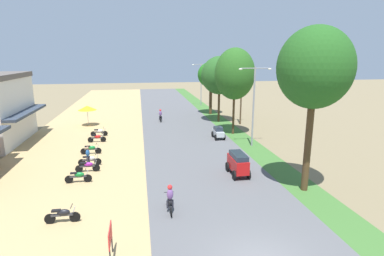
# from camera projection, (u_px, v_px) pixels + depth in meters

# --- Properties ---
(median_strip) EXTENTS (2.40, 140.00, 0.06)m
(median_strip) POSITION_uv_depth(u_px,v_px,m) (383.00, 253.00, 13.73)
(median_strip) COLOR #3D6B2D
(median_strip) RESTS_ON ground
(parked_motorbike_nearest) EXTENTS (1.80, 0.54, 0.94)m
(parked_motorbike_nearest) POSITION_uv_depth(u_px,v_px,m) (63.00, 214.00, 16.06)
(parked_motorbike_nearest) COLOR black
(parked_motorbike_nearest) RESTS_ON dirt_shoulder
(parked_motorbike_second) EXTENTS (1.80, 0.54, 0.94)m
(parked_motorbike_second) POSITION_uv_depth(u_px,v_px,m) (79.00, 176.00, 21.13)
(parked_motorbike_second) COLOR black
(parked_motorbike_second) RESTS_ON dirt_shoulder
(parked_motorbike_third) EXTENTS (1.80, 0.54, 0.94)m
(parked_motorbike_third) POSITION_uv_depth(u_px,v_px,m) (88.00, 166.00, 23.10)
(parked_motorbike_third) COLOR black
(parked_motorbike_third) RESTS_ON dirt_shoulder
(parked_motorbike_fourth) EXTENTS (1.80, 0.54, 0.94)m
(parked_motorbike_fourth) POSITION_uv_depth(u_px,v_px,m) (90.00, 159.00, 24.47)
(parked_motorbike_fourth) COLOR black
(parked_motorbike_fourth) RESTS_ON dirt_shoulder
(parked_motorbike_fifth) EXTENTS (1.80, 0.54, 0.94)m
(parked_motorbike_fifth) POSITION_uv_depth(u_px,v_px,m) (91.00, 149.00, 27.28)
(parked_motorbike_fifth) COLOR black
(parked_motorbike_fifth) RESTS_ON dirt_shoulder
(parked_motorbike_sixth) EXTENTS (1.80, 0.54, 0.94)m
(parked_motorbike_sixth) POSITION_uv_depth(u_px,v_px,m) (97.00, 137.00, 31.01)
(parked_motorbike_sixth) COLOR black
(parked_motorbike_sixth) RESTS_ON dirt_shoulder
(parked_motorbike_seventh) EXTENTS (1.80, 0.54, 0.94)m
(parked_motorbike_seventh) POSITION_uv_depth(u_px,v_px,m) (99.00, 132.00, 33.33)
(parked_motorbike_seventh) COLOR black
(parked_motorbike_seventh) RESTS_ON dirt_shoulder
(street_signboard) EXTENTS (0.06, 1.30, 1.50)m
(street_signboard) POSITION_uv_depth(u_px,v_px,m) (110.00, 237.00, 13.05)
(street_signboard) COLOR #262628
(street_signboard) RESTS_ON dirt_shoulder
(vendor_umbrella) EXTENTS (2.20, 2.20, 2.52)m
(vendor_umbrella) POSITION_uv_depth(u_px,v_px,m) (87.00, 108.00, 37.84)
(vendor_umbrella) COLOR #99999E
(vendor_umbrella) RESTS_ON dirt_shoulder
(pedestrian_on_shoulder) EXTENTS (0.40, 0.43, 1.62)m
(pedestrian_on_shoulder) POSITION_uv_depth(u_px,v_px,m) (88.00, 155.00, 24.18)
(pedestrian_on_shoulder) COLOR #33333D
(pedestrian_on_shoulder) RESTS_ON dirt_shoulder
(median_tree_nearest) EXTENTS (4.48, 4.48, 10.31)m
(median_tree_nearest) POSITION_uv_depth(u_px,v_px,m) (315.00, 69.00, 18.36)
(median_tree_nearest) COLOR #4C351E
(median_tree_nearest) RESTS_ON median_strip
(median_tree_second) EXTENTS (4.30, 4.30, 9.36)m
(median_tree_second) POSITION_uv_depth(u_px,v_px,m) (235.00, 74.00, 32.98)
(median_tree_second) COLOR #4C351E
(median_tree_second) RESTS_ON median_strip
(median_tree_third) EXTENTS (4.69, 4.69, 8.47)m
(median_tree_third) POSITION_uv_depth(u_px,v_px,m) (219.00, 75.00, 39.48)
(median_tree_third) COLOR #4C351E
(median_tree_third) RESTS_ON median_strip
(median_tree_fourth) EXTENTS (3.85, 3.85, 7.63)m
(median_tree_fourth) POSITION_uv_depth(u_px,v_px,m) (211.00, 75.00, 44.76)
(median_tree_fourth) COLOR #4C351E
(median_tree_fourth) RESTS_ON median_strip
(streetlamp_near) EXTENTS (3.16, 0.20, 7.55)m
(streetlamp_near) POSITION_uv_depth(u_px,v_px,m) (254.00, 101.00, 28.86)
(streetlamp_near) COLOR gray
(streetlamp_near) RESTS_ON median_strip
(streetlamp_mid) EXTENTS (3.16, 0.20, 7.19)m
(streetlamp_mid) POSITION_uv_depth(u_px,v_px,m) (201.00, 81.00, 52.82)
(streetlamp_mid) COLOR gray
(streetlamp_mid) RESTS_ON median_strip
(utility_pole_near) EXTENTS (1.80, 0.20, 8.15)m
(utility_pole_near) POSITION_uv_depth(u_px,v_px,m) (241.00, 91.00, 38.57)
(utility_pole_near) COLOR brown
(utility_pole_near) RESTS_ON ground
(car_van_red) EXTENTS (1.19, 2.41, 1.67)m
(car_van_red) POSITION_uv_depth(u_px,v_px,m) (238.00, 163.00, 22.36)
(car_van_red) COLOR red
(car_van_red) RESTS_ON road_strip
(car_hatchback_silver) EXTENTS (1.04, 2.00, 1.23)m
(car_hatchback_silver) POSITION_uv_depth(u_px,v_px,m) (218.00, 132.00, 32.36)
(car_hatchback_silver) COLOR #B7BCC1
(car_hatchback_silver) RESTS_ON road_strip
(motorbike_foreground_rider) EXTENTS (0.54, 1.80, 1.66)m
(motorbike_foreground_rider) POSITION_uv_depth(u_px,v_px,m) (170.00, 199.00, 17.10)
(motorbike_foreground_rider) COLOR black
(motorbike_foreground_rider) RESTS_ON road_strip
(motorbike_ahead_second) EXTENTS (0.54, 1.80, 1.66)m
(motorbike_ahead_second) POSITION_uv_depth(u_px,v_px,m) (160.00, 116.00, 40.58)
(motorbike_ahead_second) COLOR black
(motorbike_ahead_second) RESTS_ON road_strip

